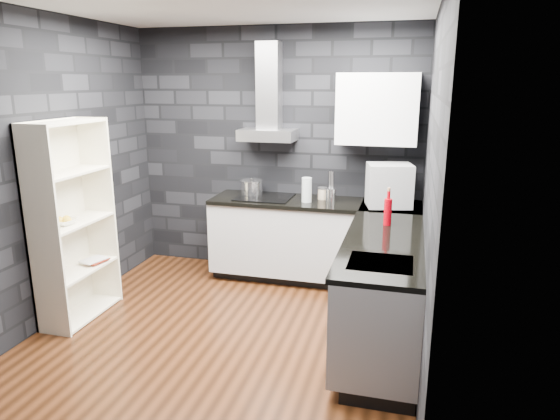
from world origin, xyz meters
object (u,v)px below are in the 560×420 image
at_px(glass_vase, 307,190).
at_px(fruit_bowl, 64,222).
at_px(storage_jar, 322,194).
at_px(appliance_garage, 389,185).
at_px(bookshelf, 73,222).
at_px(pot, 252,188).
at_px(red_bottle, 388,212).
at_px(utensil_crock, 331,195).

height_order(glass_vase, fruit_bowl, glass_vase).
xyz_separation_m(storage_jar, appliance_garage, (0.70, -0.18, 0.17)).
xyz_separation_m(storage_jar, bookshelf, (-1.99, -1.46, -0.06)).
height_order(pot, red_bottle, red_bottle).
distance_m(utensil_crock, bookshelf, 2.50).
bearing_deg(red_bottle, fruit_bowl, -164.51).
relative_size(appliance_garage, fruit_bowl, 2.06).
height_order(glass_vase, bookshelf, bookshelf).
relative_size(storage_jar, fruit_bowl, 0.55).
height_order(appliance_garage, bookshelf, bookshelf).
bearing_deg(appliance_garage, fruit_bowl, -165.86).
distance_m(storage_jar, utensil_crock, 0.13).
xyz_separation_m(glass_vase, bookshelf, (-1.85, -1.30, -0.13)).
xyz_separation_m(glass_vase, fruit_bowl, (-1.85, -1.41, -0.09)).
bearing_deg(storage_jar, fruit_bowl, -141.68).
xyz_separation_m(pot, fruit_bowl, (-1.20, -1.57, -0.04)).
bearing_deg(appliance_garage, red_bottle, -100.82).
bearing_deg(glass_vase, red_bottle, -37.56).
distance_m(glass_vase, utensil_crock, 0.26).
bearing_deg(utensil_crock, pot, 174.77).
bearing_deg(storage_jar, utensil_crock, -37.66).
height_order(red_bottle, bookshelf, bookshelf).
bearing_deg(pot, red_bottle, -28.48).
bearing_deg(utensil_crock, red_bottle, -49.95).
bearing_deg(utensil_crock, bookshelf, -146.55).
bearing_deg(fruit_bowl, utensil_crock, 35.52).
height_order(pot, storage_jar, pot).
height_order(utensil_crock, appliance_garage, appliance_garage).
relative_size(appliance_garage, red_bottle, 1.81).
bearing_deg(appliance_garage, glass_vase, 165.26).
relative_size(glass_vase, fruit_bowl, 1.25).
bearing_deg(pot, fruit_bowl, -127.26).
relative_size(storage_jar, appliance_garage, 0.27).
relative_size(utensil_crock, red_bottle, 0.60).
relative_size(glass_vase, bookshelf, 0.14).
bearing_deg(appliance_garage, utensil_crock, 157.25).
relative_size(red_bottle, fruit_bowl, 1.14).
xyz_separation_m(glass_vase, utensil_crock, (0.24, 0.08, -0.06)).
height_order(appliance_garage, red_bottle, appliance_garage).
height_order(red_bottle, fruit_bowl, red_bottle).
distance_m(glass_vase, appliance_garage, 0.84).
bearing_deg(utensil_crock, storage_jar, 142.34).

